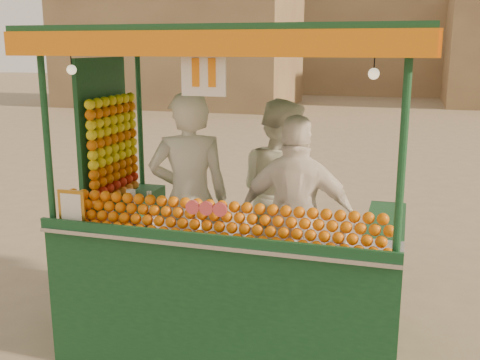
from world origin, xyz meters
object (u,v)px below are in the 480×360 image
(vendor_middle, at_px, (280,193))
(juice_cart, at_px, (227,249))
(vendor_right, at_px, (297,219))
(vendor_left, at_px, (189,200))

(vendor_middle, bearing_deg, juice_cart, 98.97)
(juice_cart, height_order, vendor_right, juice_cart)
(juice_cart, relative_size, vendor_middle, 1.67)
(vendor_left, bearing_deg, juice_cart, 146.25)
(juice_cart, bearing_deg, vendor_left, 166.26)
(juice_cart, height_order, vendor_left, juice_cart)
(juice_cart, height_order, vendor_middle, juice_cart)
(vendor_right, bearing_deg, juice_cart, 7.34)
(vendor_left, distance_m, vendor_middle, 0.96)
(juice_cart, distance_m, vendor_right, 0.66)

